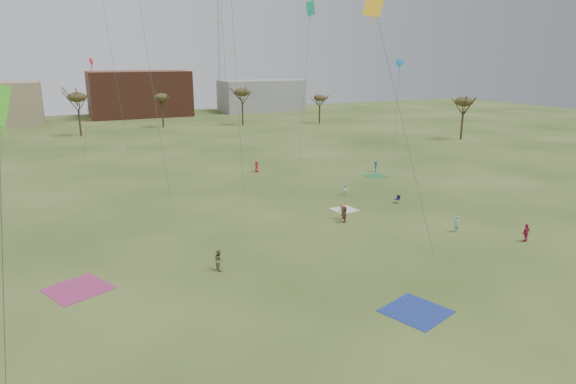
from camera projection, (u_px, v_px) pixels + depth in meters
name	position (u px, v px, depth m)	size (l,w,h in m)	color
ground	(369.00, 324.00, 30.89)	(260.00, 260.00, 0.00)	#2D4A17
spectator_fore_a	(526.00, 233.00, 44.46)	(0.97, 0.40, 1.65)	#B11E4C
spectator_fore_b	(219.00, 260.00, 38.53)	(0.81, 0.63, 1.67)	#7E7050
spectator_fore_c	(344.00, 214.00, 49.64)	(1.51, 0.48, 1.63)	brown
flyer_mid_b	(342.00, 212.00, 50.64)	(1.01, 0.58, 1.56)	#C25A24
flyer_mid_c	(456.00, 224.00, 46.93)	(0.57, 0.38, 1.58)	#70AEBB
spectator_mid_e	(346.00, 190.00, 59.06)	(0.71, 0.56, 1.47)	white
flyer_far_b	(257.00, 167.00, 71.11)	(0.77, 0.50, 1.57)	#BB2036
flyer_far_c	(375.00, 167.00, 71.16)	(0.99, 0.57, 1.53)	navy
blanket_blue	(416.00, 311.00, 32.44)	(3.67, 3.67, 0.03)	#223A97
blanket_cream	(344.00, 210.00, 53.86)	(2.41, 2.41, 0.03)	white
blanket_plum	(78.00, 289.00, 35.55)	(3.84, 3.84, 0.03)	#B1366F
blanket_olive	(375.00, 176.00, 68.91)	(2.79, 2.79, 0.03)	#2E7E3C
camp_chair_right	(397.00, 201.00, 56.31)	(0.60, 0.56, 0.87)	#151437
tree_line	(130.00, 103.00, 97.23)	(117.44, 49.32, 8.91)	#3A2B1E
building_brick	(139.00, 94.00, 136.51)	(26.00, 16.00, 12.00)	brown
building_grey	(261.00, 96.00, 149.26)	(24.00, 12.00, 9.00)	gray
radio_tower	(220.00, 44.00, 147.49)	(1.51, 1.72, 41.00)	#9EA3A8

